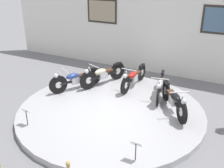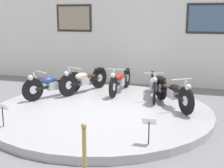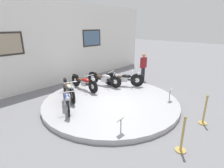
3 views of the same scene
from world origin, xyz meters
The scene contains 11 objects.
ground_plane centered at (0.00, 0.00, 0.00)m, with size 60.00×60.00×0.00m, color slate.
display_platform centered at (0.00, 0.00, 0.09)m, with size 5.51×5.51×0.17m, color #ADADB2.
back_wall centered at (0.00, 3.94, 2.14)m, with size 14.00×0.22×4.28m.
motorcycle_blue centered at (-1.70, 0.65, 0.56)m, with size 0.99×1.77×0.79m.
motorcycle_cream centered at (-1.06, 1.42, 0.57)m, with size 0.81×1.90×0.81m.
motorcycle_red centered at (0.00, 1.72, 0.55)m, with size 0.54×1.98×0.79m.
motorcycle_silver centered at (1.06, 1.42, 0.56)m, with size 0.59×1.95×0.79m.
motorcycle_black centered at (1.70, 0.65, 0.57)m, with size 1.18×1.70×0.81m.
info_placard_front_left centered at (-1.55, -1.84, 0.54)m, with size 0.26×0.11×0.51m.
info_placard_front_centre centered at (1.55, -1.84, 0.54)m, with size 0.26×0.11×0.51m.
stanchion_post_right_of_entry centered at (0.91, -3.34, 0.34)m, with size 0.28×0.28×1.02m.
Camera 2 is at (2.49, -7.11, 2.48)m, focal length 50.00 mm.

